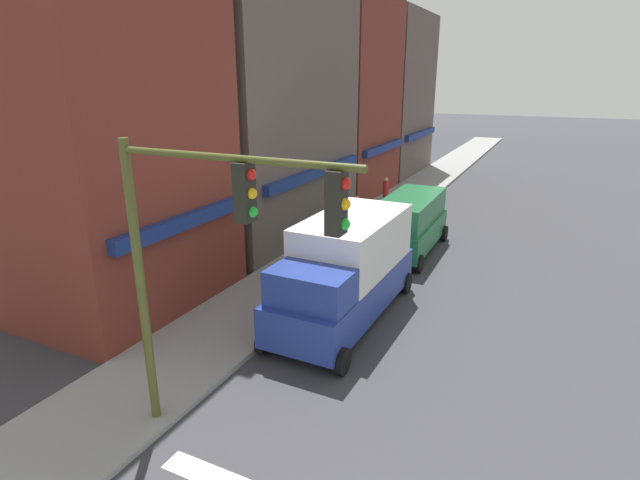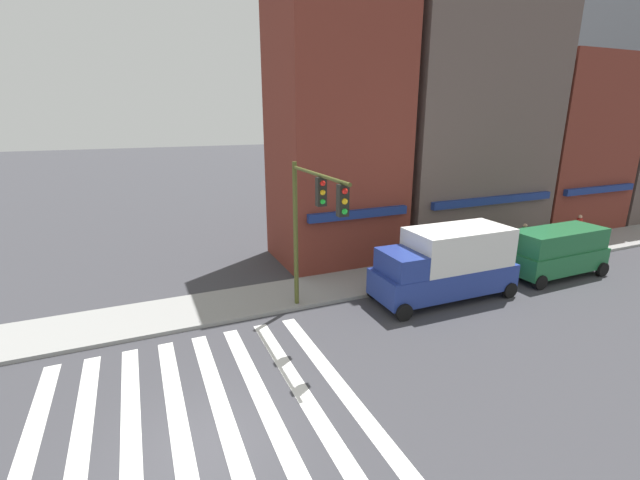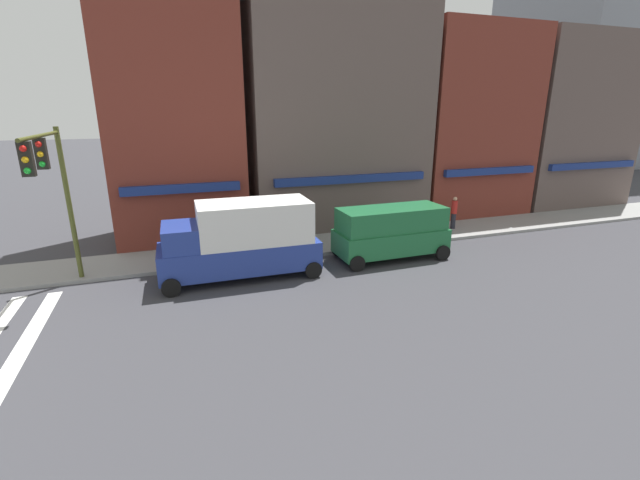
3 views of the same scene
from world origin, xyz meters
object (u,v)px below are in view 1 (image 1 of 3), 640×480
traffic_signal (208,239)px  van_green (410,222)px  pedestrian_white_shirt (297,261)px  pedestrian_red_jacket (386,193)px  box_truck_blue (346,269)px  pedestrian_green_top (357,215)px

traffic_signal → van_green: bearing=0.0°
traffic_signal → pedestrian_white_shirt: 8.24m
van_green → pedestrian_red_jacket: size_ratio=2.84×
traffic_signal → pedestrian_white_shirt: size_ratio=3.33×
van_green → pedestrian_white_shirt: van_green is taller
box_truck_blue → pedestrian_red_jacket: box_truck_blue is taller
pedestrian_green_top → box_truck_blue: bearing=-99.4°
pedestrian_white_shirt → traffic_signal: bearing=54.9°
box_truck_blue → pedestrian_green_top: box_truck_blue is taller
box_truck_blue → pedestrian_green_top: size_ratio=3.52×
van_green → pedestrian_red_jacket: 6.15m
van_green → pedestrian_white_shirt: size_ratio=2.84×
box_truck_blue → pedestrian_white_shirt: box_truck_blue is taller
box_truck_blue → van_green: box_truck_blue is taller
pedestrian_red_jacket → pedestrian_white_shirt: size_ratio=1.00×
traffic_signal → pedestrian_white_shirt: traffic_signal is taller
traffic_signal → box_truck_blue: 6.67m
pedestrian_red_jacket → pedestrian_green_top: size_ratio=1.00×
traffic_signal → pedestrian_green_top: (13.53, 2.64, -3.20)m
box_truck_blue → pedestrian_red_jacket: size_ratio=3.52×
pedestrian_red_jacket → pedestrian_green_top: (-4.66, -0.24, 0.00)m
box_truck_blue → pedestrian_red_jacket: (12.08, 2.87, -0.51)m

